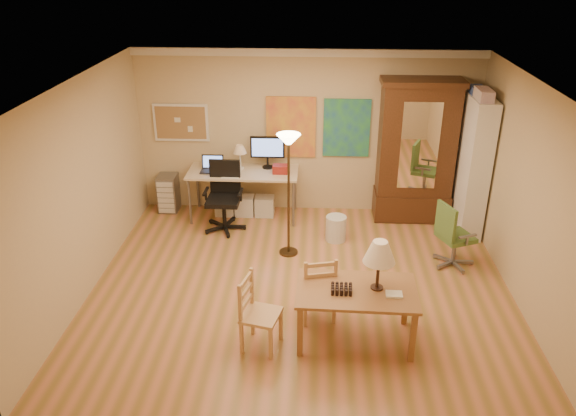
# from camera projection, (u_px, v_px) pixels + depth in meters

# --- Properties ---
(floor) EXTENTS (5.50, 5.50, 0.00)m
(floor) POSITION_uv_depth(u_px,v_px,m) (301.00, 287.00, 7.46)
(floor) COLOR olive
(floor) RESTS_ON ground
(crown_molding) EXTENTS (5.50, 0.08, 0.12)m
(crown_molding) POSITION_uv_depth(u_px,v_px,m) (307.00, 52.00, 8.56)
(crown_molding) COLOR white
(crown_molding) RESTS_ON floor
(corkboard) EXTENTS (0.90, 0.04, 0.62)m
(corkboard) POSITION_uv_depth(u_px,v_px,m) (181.00, 123.00, 9.15)
(corkboard) COLOR #9B7D49
(corkboard) RESTS_ON floor
(art_panel_left) EXTENTS (0.80, 0.04, 1.00)m
(art_panel_left) POSITION_uv_depth(u_px,v_px,m) (291.00, 127.00, 9.09)
(art_panel_left) COLOR yellow
(art_panel_left) RESTS_ON floor
(art_panel_right) EXTENTS (0.75, 0.04, 0.95)m
(art_panel_right) POSITION_uv_depth(u_px,v_px,m) (347.00, 128.00, 9.05)
(art_panel_right) COLOR #23628D
(art_panel_right) RESTS_ON floor
(dining_table) EXTENTS (1.36, 0.84, 1.26)m
(dining_table) POSITION_uv_depth(u_px,v_px,m) (365.00, 279.00, 6.16)
(dining_table) COLOR brown
(dining_table) RESTS_ON floor
(ladder_chair_back) EXTENTS (0.48, 0.47, 0.88)m
(ladder_chair_back) POSITION_uv_depth(u_px,v_px,m) (318.00, 289.00, 6.67)
(ladder_chair_back) COLOR tan
(ladder_chair_back) RESTS_ON floor
(ladder_chair_left) EXTENTS (0.48, 0.50, 0.89)m
(ladder_chair_left) POSITION_uv_depth(u_px,v_px,m) (259.00, 315.00, 6.20)
(ladder_chair_left) COLOR tan
(ladder_chair_left) RESTS_ON floor
(torchiere_lamp) EXTENTS (0.33, 0.33, 1.83)m
(torchiere_lamp) POSITION_uv_depth(u_px,v_px,m) (289.00, 160.00, 7.67)
(torchiere_lamp) COLOR #382916
(torchiere_lamp) RESTS_ON floor
(computer_desk) EXTENTS (1.78, 0.78, 1.34)m
(computer_desk) POSITION_uv_depth(u_px,v_px,m) (246.00, 188.00, 9.25)
(computer_desk) COLOR #C9AE93
(computer_desk) RESTS_ON floor
(office_chair_black) EXTENTS (0.68, 0.68, 1.10)m
(office_chair_black) POSITION_uv_depth(u_px,v_px,m) (225.00, 212.00, 8.89)
(office_chair_black) COLOR black
(office_chair_black) RESTS_ON floor
(office_chair_green) EXTENTS (0.59, 0.59, 0.96)m
(office_chair_green) POSITION_uv_depth(u_px,v_px,m) (452.00, 249.00, 7.88)
(office_chair_green) COLOR slate
(office_chair_green) RESTS_ON floor
(drawer_cart) EXTENTS (0.32, 0.38, 0.63)m
(drawer_cart) POSITION_uv_depth(u_px,v_px,m) (168.00, 193.00, 9.51)
(drawer_cart) COLOR slate
(drawer_cart) RESTS_ON floor
(armoire) EXTENTS (1.25, 0.60, 2.31)m
(armoire) POSITION_uv_depth(u_px,v_px,m) (415.00, 160.00, 8.98)
(armoire) COLOR #34200E
(armoire) RESTS_ON floor
(bookshelf) EXTENTS (0.32, 0.86, 2.14)m
(bookshelf) POSITION_uv_depth(u_px,v_px,m) (473.00, 167.00, 8.51)
(bookshelf) COLOR white
(bookshelf) RESTS_ON floor
(wastebin) EXTENTS (0.31, 0.31, 0.39)m
(wastebin) POSITION_uv_depth(u_px,v_px,m) (336.00, 228.00, 8.58)
(wastebin) COLOR silver
(wastebin) RESTS_ON floor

